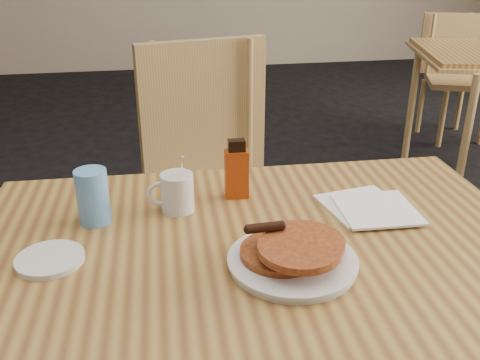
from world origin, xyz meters
name	(u,v)px	position (x,y,z in m)	size (l,w,h in m)	color
main_table	(258,260)	(0.05, -0.06, 0.71)	(1.28, 0.88, 0.75)	#A57F3A
chair_main_far	(208,165)	(0.03, 0.70, 0.62)	(0.56, 0.56, 1.03)	tan
chair_neighbor_far	(452,66)	(1.98, 2.45, 0.51)	(0.50, 0.51, 0.86)	tan
pancake_plate	(293,255)	(0.10, -0.16, 0.77)	(0.26, 0.26, 0.08)	silver
coffee_mug	(176,192)	(-0.11, 0.12, 0.80)	(0.11, 0.08, 0.14)	silver
syrup_bottle	(237,171)	(0.04, 0.17, 0.82)	(0.06, 0.04, 0.15)	maroon
napkin_stack	(370,207)	(0.34, 0.04, 0.76)	(0.21, 0.23, 0.01)	white
blue_tumbler	(93,197)	(-0.30, 0.10, 0.81)	(0.07, 0.07, 0.13)	#5F9EDE
side_saucer	(50,259)	(-0.38, -0.06, 0.76)	(0.13, 0.13, 0.01)	silver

